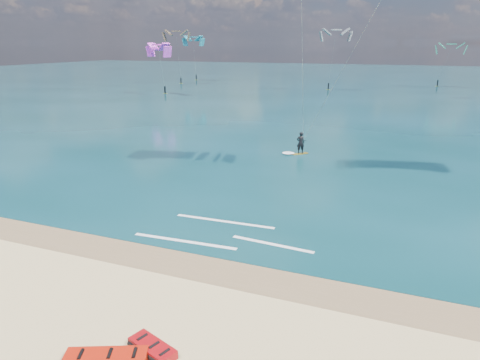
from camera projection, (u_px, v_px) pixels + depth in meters
name	position (u px, v px, depth m)	size (l,w,h in m)	color
ground	(319.00, 125.00, 52.96)	(320.00, 320.00, 0.00)	tan
wet_sand_strip	(165.00, 260.00, 20.10)	(320.00, 2.40, 0.01)	brown
sea	(368.00, 83.00, 109.78)	(320.00, 200.00, 0.04)	#093033
packed_kite_mid	(153.00, 352.00, 14.10)	(1.94, 0.99, 0.36)	#A60B10
kitesurfer_main	(325.00, 39.00, 31.41)	(12.49, 11.08, 19.66)	gold
shoreline_foam	(223.00, 234.00, 22.69)	(9.31, 3.60, 0.01)	white
distant_kites	(318.00, 66.00, 87.14)	(89.05, 41.82, 12.36)	brown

